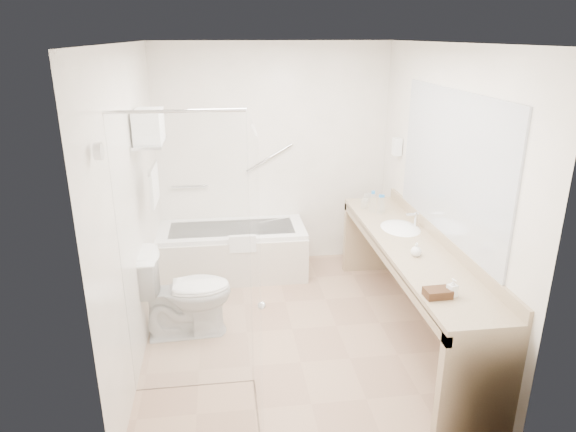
{
  "coord_description": "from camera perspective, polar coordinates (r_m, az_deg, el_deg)",
  "views": [
    {
      "loc": [
        -0.57,
        -4.06,
        2.56
      ],
      "look_at": [
        0.0,
        0.3,
        1.0
      ],
      "focal_mm": 32.0,
      "sensor_mm": 36.0,
      "label": 1
    }
  ],
  "objects": [
    {
      "name": "floor",
      "position": [
        4.83,
        0.47,
        -12.44
      ],
      "size": [
        3.2,
        3.2,
        0.0
      ],
      "primitive_type": "plane",
      "color": "tan",
      "rests_on": "ground"
    },
    {
      "name": "ceiling",
      "position": [
        4.1,
        0.57,
        18.69
      ],
      "size": [
        2.6,
        3.2,
        0.1
      ],
      "primitive_type": "cube",
      "color": "silver",
      "rests_on": "wall_back"
    },
    {
      "name": "wall_back",
      "position": [
        5.84,
        -1.66,
        6.57
      ],
      "size": [
        2.6,
        0.1,
        2.5
      ],
      "primitive_type": "cube",
      "color": "white",
      "rests_on": "ground"
    },
    {
      "name": "wall_front",
      "position": [
        2.85,
        5.0,
        -8.0
      ],
      "size": [
        2.6,
        0.1,
        2.5
      ],
      "primitive_type": "cube",
      "color": "white",
      "rests_on": "ground"
    },
    {
      "name": "wall_left",
      "position": [
        4.33,
        -16.79,
        1.05
      ],
      "size": [
        0.1,
        3.2,
        2.5
      ],
      "primitive_type": "cube",
      "color": "white",
      "rests_on": "ground"
    },
    {
      "name": "wall_right",
      "position": [
        4.66,
        16.58,
        2.36
      ],
      "size": [
        0.1,
        3.2,
        2.5
      ],
      "primitive_type": "cube",
      "color": "white",
      "rests_on": "ground"
    },
    {
      "name": "bathtub",
      "position": [
        5.77,
        -6.15,
        -3.89
      ],
      "size": [
        1.6,
        0.73,
        0.59
      ],
      "color": "white",
      "rests_on": "floor"
    },
    {
      "name": "grab_bar_short",
      "position": [
        5.86,
        -10.89,
        3.24
      ],
      "size": [
        0.4,
        0.03,
        0.03
      ],
      "primitive_type": "cylinder",
      "rotation": [
        0.0,
        1.57,
        0.0
      ],
      "color": "silver",
      "rests_on": "wall_back"
    },
    {
      "name": "grab_bar_long",
      "position": [
        5.79,
        -2.11,
        6.46
      ],
      "size": [
        0.53,
        0.03,
        0.33
      ],
      "primitive_type": "cylinder",
      "rotation": [
        0.0,
        1.05,
        0.0
      ],
      "color": "silver",
      "rests_on": "wall_back"
    },
    {
      "name": "shower_enclosure",
      "position": [
        3.47,
        -7.77,
        -6.16
      ],
      "size": [
        0.96,
        0.91,
        2.11
      ],
      "color": "silver",
      "rests_on": "floor"
    },
    {
      "name": "towel_shelf",
      "position": [
        4.52,
        -15.12,
        8.59
      ],
      "size": [
        0.24,
        0.55,
        0.81
      ],
      "color": "silver",
      "rests_on": "wall_left"
    },
    {
      "name": "vanity_counter",
      "position": [
        4.64,
        13.45,
        -5.49
      ],
      "size": [
        0.55,
        2.7,
        0.95
      ],
      "color": "tan",
      "rests_on": "floor"
    },
    {
      "name": "sink",
      "position": [
        4.92,
        12.35,
        -1.64
      ],
      "size": [
        0.4,
        0.52,
        0.14
      ],
      "primitive_type": "ellipsoid",
      "color": "white",
      "rests_on": "vanity_counter"
    },
    {
      "name": "faucet",
      "position": [
        4.94,
        14.03,
        -0.36
      ],
      "size": [
        0.03,
        0.03,
        0.14
      ],
      "primitive_type": "cylinder",
      "color": "silver",
      "rests_on": "vanity_counter"
    },
    {
      "name": "mirror",
      "position": [
        4.45,
        17.59,
        5.48
      ],
      "size": [
        0.02,
        2.0,
        1.2
      ],
      "primitive_type": "cube",
      "color": "#B4B9C1",
      "rests_on": "wall_right"
    },
    {
      "name": "hairdryer_unit",
      "position": [
        5.54,
        12.02,
        7.55
      ],
      "size": [
        0.08,
        0.1,
        0.18
      ],
      "primitive_type": "cube",
      "color": "white",
      "rests_on": "wall_right"
    },
    {
      "name": "toilet",
      "position": [
        4.68,
        -11.37,
        -8.32
      ],
      "size": [
        0.84,
        0.5,
        0.81
      ],
      "primitive_type": "imported",
      "rotation": [
        0.0,
        0.0,
        1.62
      ],
      "color": "white",
      "rests_on": "floor"
    },
    {
      "name": "amenity_basket",
      "position": [
        3.72,
        16.29,
        -8.2
      ],
      "size": [
        0.19,
        0.13,
        0.06
      ],
      "primitive_type": "cube",
      "rotation": [
        0.0,
        0.0,
        0.04
      ],
      "color": "#452A18",
      "rests_on": "vanity_counter"
    },
    {
      "name": "soap_bottle_a",
      "position": [
        3.75,
        17.75,
        -8.08
      ],
      "size": [
        0.1,
        0.14,
        0.06
      ],
      "primitive_type": "imported",
      "rotation": [
        0.0,
        0.0,
        0.31
      ],
      "color": "white",
      "rests_on": "vanity_counter"
    },
    {
      "name": "soap_bottle_b",
      "position": [
        4.32,
        14.05,
        -3.78
      ],
      "size": [
        0.09,
        0.12,
        0.09
      ],
      "primitive_type": "imported",
      "rotation": [
        0.0,
        0.0,
        0.04
      ],
      "color": "white",
      "rests_on": "vanity_counter"
    },
    {
      "name": "water_bottle_left",
      "position": [
        5.27,
        9.39,
        1.51
      ],
      "size": [
        0.07,
        0.07,
        0.22
      ],
      "rotation": [
        0.0,
        0.0,
        0.16
      ],
      "color": "silver",
      "rests_on": "vanity_counter"
    },
    {
      "name": "water_bottle_mid",
      "position": [
        5.23,
        10.19,
        1.2
      ],
      "size": [
        0.06,
        0.06,
        0.2
      ],
      "rotation": [
        0.0,
        0.0,
        0.14
      ],
      "color": "silver",
      "rests_on": "vanity_counter"
    },
    {
      "name": "water_bottle_right",
      "position": [
        5.27,
        10.47,
        1.26
      ],
      "size": [
        0.06,
        0.06,
        0.19
      ],
      "rotation": [
        0.0,
        0.0,
        -0.34
      ],
      "color": "silver",
      "rests_on": "vanity_counter"
    },
    {
      "name": "drinking_glass_near",
      "position": [
        5.39,
        8.48,
        1.39
      ],
      "size": [
        0.09,
        0.09,
        0.1
      ],
      "primitive_type": "cylinder",
      "rotation": [
        0.0,
        0.0,
        -0.12
      ],
      "color": "silver",
      "rests_on": "vanity_counter"
    },
    {
      "name": "drinking_glass_far",
      "position": [
        5.59,
        8.77,
        1.99
      ],
      "size": [
        0.08,
        0.08,
        0.1
      ],
      "primitive_type": "cylinder",
      "rotation": [
        0.0,
        0.0,
        0.01
      ],
      "color": "silver",
      "rests_on": "vanity_counter"
    }
  ]
}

